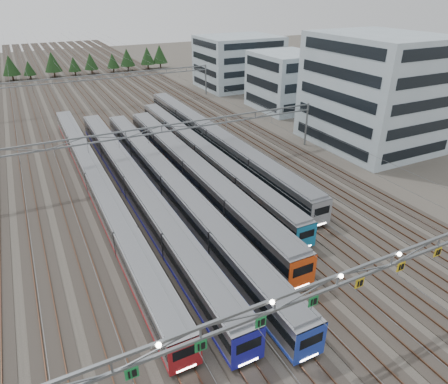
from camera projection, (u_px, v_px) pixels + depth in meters
name	position (u px, v px, depth m)	size (l,w,h in m)	color
ground	(326.00, 350.00, 33.08)	(400.00, 400.00, 0.00)	#47423A
track_bed	(93.00, 88.00, 111.67)	(54.00, 260.00, 5.42)	#2D2823
train_a	(96.00, 182.00, 56.84)	(2.78, 67.92, 3.62)	black
train_b	(135.00, 186.00, 55.32)	(2.97, 63.03, 3.87)	black
train_c	(171.00, 186.00, 55.38)	(2.96, 62.19, 3.86)	black
train_d	(193.00, 171.00, 59.48)	(3.19, 54.03, 4.16)	black
train_e	(202.00, 153.00, 66.60)	(2.75, 56.56, 3.58)	black
train_f	(214.00, 139.00, 72.18)	(3.11, 60.39, 4.06)	black
gantry_near	(338.00, 284.00, 29.72)	(56.36, 0.61, 8.08)	slate
gantry_mid	(162.00, 135.00, 61.86)	(56.36, 0.36, 8.00)	slate
gantry_far	(102.00, 81.00, 97.53)	(56.36, 0.36, 8.00)	slate
depot_bldg_south	(374.00, 92.00, 72.11)	(18.00, 22.00, 19.78)	#98ABB6
depot_bldg_mid	(286.00, 81.00, 96.08)	(14.00, 16.00, 13.16)	#98ABB6
depot_bldg_north	(238.00, 62.00, 117.25)	(22.00, 18.00, 14.37)	#98ABB6
treeline	(52.00, 64.00, 130.96)	(81.20, 5.60, 7.02)	#332114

